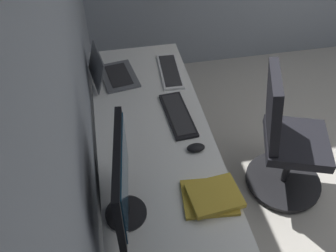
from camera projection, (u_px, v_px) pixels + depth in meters
name	position (u px, v px, depth m)	size (l,w,h in m)	color
wall_back	(63.00, 95.00, 1.47)	(4.60, 0.10, 2.60)	#8C939E
desk	(159.00, 163.00, 2.03)	(2.29, 0.67, 0.73)	white
drawer_pedestal	(157.00, 201.00, 2.22)	(0.40, 0.51, 0.69)	white
monitor_primary	(122.00, 180.00, 1.53)	(0.51, 0.20, 0.46)	black
laptop_left	(110.00, 72.00, 2.47)	(0.38, 0.34, 0.22)	#595B60
keyboard_main	(170.00, 71.00, 2.55)	(0.43, 0.16, 0.02)	silver
keyboard_spare	(178.00, 115.00, 2.21)	(0.43, 0.17, 0.02)	black
mouse_spare	(196.00, 148.00, 2.01)	(0.06, 0.10, 0.03)	black
book_stack_near	(212.00, 196.00, 1.76)	(0.25, 0.30, 0.05)	gold
office_chair	(285.00, 142.00, 2.44)	(0.56, 0.60, 0.97)	black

